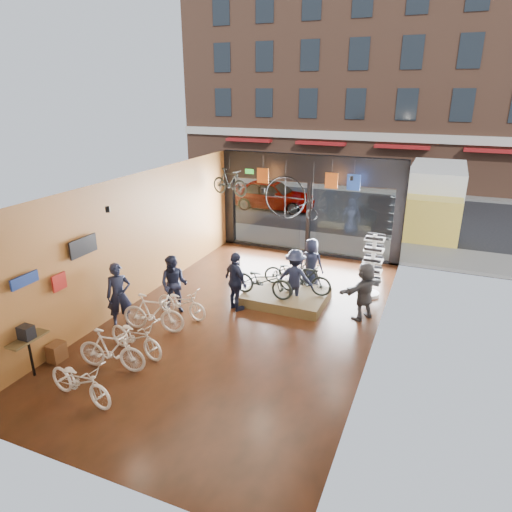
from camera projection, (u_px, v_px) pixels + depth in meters
The scene contains 35 objects.
ground_plane at pixel (245, 320), 12.76m from camera, with size 7.00×12.00×0.04m, color black.
ceiling at pixel (244, 183), 11.44m from camera, with size 7.00×12.00×0.04m, color black.
wall_left at pixel (135, 239), 13.37m from camera, with size 0.04×12.00×3.80m, color #AD6236.
wall_right at pixel (380, 275), 10.83m from camera, with size 0.04×12.00×3.80m, color beige.
wall_back at pixel (84, 381), 6.88m from camera, with size 7.00×0.04×3.80m, color beige.
storefront at pixel (309, 205), 17.30m from camera, with size 7.00×0.26×3.80m, color black, non-canonical shape.
exit_sign at pixel (250, 171), 17.67m from camera, with size 0.35×0.06×0.18m, color #198C26.
street_road at pixel (353, 203), 25.76m from camera, with size 30.00×18.00×0.02m, color black.
sidewalk_near at pixel (315, 242), 18.97m from camera, with size 30.00×2.40×0.12m, color slate.
sidewalk_far at pixel (365, 189), 29.20m from camera, with size 30.00×2.00×0.12m, color slate.
opposite_building at pixel (381, 73), 28.98m from camera, with size 26.00×5.00×14.00m, color brown.
street_car at pixel (272, 194), 24.24m from camera, with size 1.84×4.57×1.56m, color gray.
box_truck at pixel (434, 201), 20.25m from camera, with size 2.35×7.06×2.78m, color silver, non-canonical shape.
floor_bike_0 at pixel (80, 381), 9.28m from camera, with size 0.61×1.74×0.91m, color beige.
floor_bike_1 at pixel (111, 350), 10.31m from camera, with size 0.47×1.66×1.00m, color beige.
floor_bike_2 at pixel (136, 337), 10.95m from camera, with size 0.60×1.73×0.91m, color beige.
floor_bike_3 at pixel (153, 313), 11.97m from camera, with size 0.49×1.72×1.04m, color beige.
floor_bike_4 at pixel (182, 303), 12.75m from camera, with size 0.57×1.64×0.86m, color beige.
display_platform at pixel (286, 297), 13.75m from camera, with size 2.40×1.80×0.30m, color #4A3C22.
display_bike_left at pixel (263, 281), 13.31m from camera, with size 0.65×1.86×0.98m, color black.
display_bike_mid at pixel (305, 279), 13.46m from camera, with size 0.45×1.61×0.97m, color black.
display_bike_right at pixel (291, 271), 14.16m from camera, with size 0.57×1.64×0.86m, color black.
customer_0 at pixel (119, 295), 12.11m from camera, with size 0.65×0.43×1.79m, color #161C33.
customer_1 at pixel (174, 284), 12.91m from camera, with size 0.82×0.64×1.69m, color #161C33.
customer_2 at pixel (236, 282), 13.02m from camera, with size 1.03×0.43×1.75m, color #161C33.
customer_3 at pixel (295, 277), 13.39m from camera, with size 1.10×0.63×1.70m, color #161C33.
customer_4 at pixel (311, 264), 14.50m from camera, with size 0.81×0.53×1.65m, color #161C33.
customer_5 at pixel (364, 291), 12.53m from camera, with size 1.54×0.49×1.66m, color #3F3F44.
sunglasses_rack at pixel (372, 266), 13.87m from camera, with size 0.59×0.48×1.99m, color white, non-canonical shape.
wall_merch at pixel (50, 308), 10.49m from camera, with size 0.40×2.40×2.60m, color navy, non-canonical shape.
penny_farthing at pixel (294, 200), 15.55m from camera, with size 1.84×0.06×1.47m, color black, non-canonical shape.
hung_bike at pixel (230, 182), 16.27m from camera, with size 0.45×1.58×0.95m, color black.
jersey_left at pixel (263, 176), 16.78m from camera, with size 0.45×0.03×0.55m, color #CC5919.
jersey_mid at pixel (331, 181), 15.85m from camera, with size 0.45×0.03×0.55m, color #CC5919.
jersey_right at pixel (354, 182), 15.57m from camera, with size 0.45×0.03×0.55m, color #1E3F99.
Camera 1 is at (4.64, -10.38, 6.05)m, focal length 32.00 mm.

